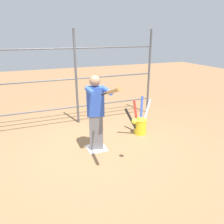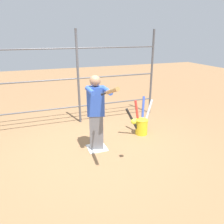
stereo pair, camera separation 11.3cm
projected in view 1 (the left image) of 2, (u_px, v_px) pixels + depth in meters
ground_plane at (97, 148)px, 4.70m from camera, size 24.00×24.00×0.00m
home_plate at (97, 148)px, 4.70m from camera, size 0.40×0.40×0.02m
fence_backstop at (76, 79)px, 5.68m from camera, size 4.45×0.06×2.46m
batter at (96, 111)px, 4.40m from camera, size 0.39×0.61×1.58m
baseball_bat_swinging at (112, 91)px, 3.41m from camera, size 0.08×0.83×0.34m
softball_in_flight at (134, 121)px, 3.87m from camera, size 0.10×0.10×0.10m
bat_bucket at (140, 124)px, 5.36m from camera, size 0.92×0.51×0.87m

